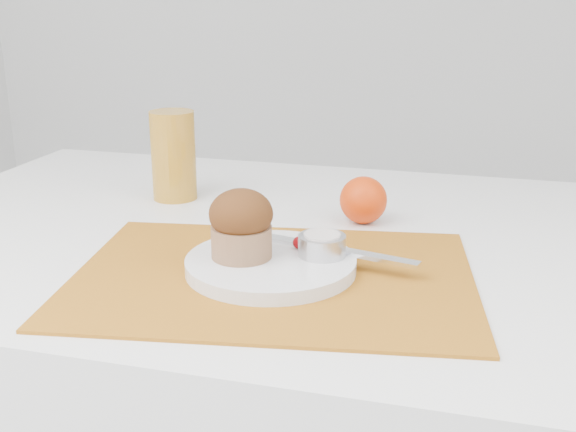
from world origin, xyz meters
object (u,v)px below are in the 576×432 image
(orange, at_px, (363,200))
(plate, at_px, (271,264))
(muffin, at_px, (241,224))
(juice_glass, at_px, (173,155))

(orange, bearing_deg, plate, -108.32)
(plate, xyz_separation_m, muffin, (-0.04, -0.00, 0.05))
(muffin, bearing_deg, plate, 7.12)
(juice_glass, xyz_separation_m, muffin, (0.21, -0.28, -0.01))
(orange, xyz_separation_m, muffin, (-0.11, -0.23, 0.03))
(muffin, bearing_deg, orange, 64.43)
(plate, relative_size, juice_glass, 1.44)
(plate, relative_size, muffin, 2.42)
(plate, bearing_deg, muffin, -172.88)
(plate, height_order, muffin, muffin)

